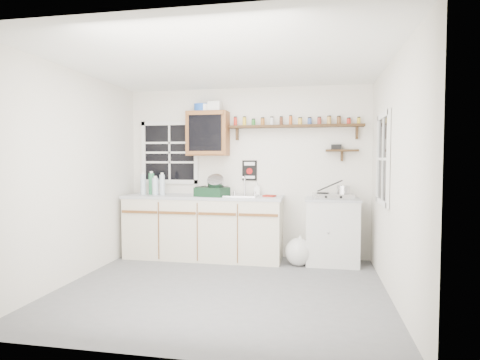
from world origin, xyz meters
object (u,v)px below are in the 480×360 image
Objects in this scene: right_cabinet at (332,231)px; dish_rack at (213,189)px; upper_cabinet at (208,134)px; hotplate at (333,196)px; main_cabinet at (203,227)px; spice_shelf at (295,125)px.

dish_rack is at bearing -176.39° from right_cabinet.
upper_cabinet is 1.32× the size of dish_rack.
right_cabinet is at bearing 99.86° from hotplate.
main_cabinet is 1.98m from spice_shelf.
right_cabinet is 1.85× the size of dish_rack.
upper_cabinet is 0.34× the size of spice_shelf.
spice_shelf is (1.27, 0.07, 0.11)m from upper_cabinet.
spice_shelf is 3.88× the size of dish_rack.
upper_cabinet reaches higher than spice_shelf.
dish_rack is (-1.13, -0.29, -0.91)m from spice_shelf.
dish_rack reaches higher than hotplate.
dish_rack is at bearing -58.64° from upper_cabinet.
upper_cabinet is at bearing 176.24° from right_cabinet.
upper_cabinet is 1.16× the size of hotplate.
main_cabinet is 2.54× the size of right_cabinet.
right_cabinet is 1.62× the size of hotplate.
hotplate is (1.80, -0.14, -0.88)m from upper_cabinet.
dish_rack is (0.14, -0.22, -0.80)m from upper_cabinet.
upper_cabinet is at bearing 135.54° from dish_rack.
dish_rack is 0.87× the size of hotplate.
main_cabinet is 0.59m from dish_rack.
main_cabinet is 4.11× the size of hotplate.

